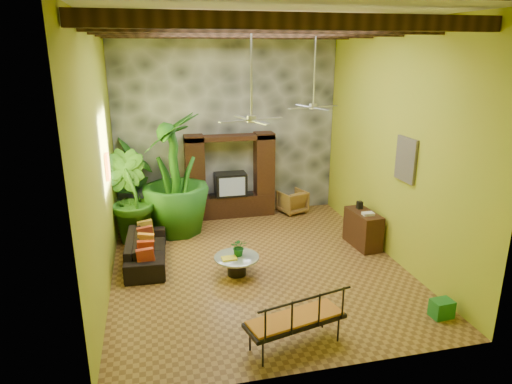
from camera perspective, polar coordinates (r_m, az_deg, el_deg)
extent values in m
plane|color=brown|center=(9.94, 0.11, -9.08)|extent=(7.00, 7.00, 0.00)
cube|color=silver|center=(8.92, 0.13, 21.06)|extent=(6.00, 7.00, 0.02)
cube|color=gold|center=(12.48, -3.65, 8.45)|extent=(6.00, 0.02, 5.00)
cube|color=gold|center=(8.92, -19.03, 3.94)|extent=(0.02, 7.00, 5.00)
cube|color=gold|center=(10.21, 16.81, 5.76)|extent=(0.02, 7.00, 5.00)
cube|color=#3B3F44|center=(12.42, -3.60, 8.41)|extent=(5.98, 0.10, 4.98)
cube|color=#341E10|center=(6.41, 5.88, 20.47)|extent=(5.95, 0.16, 0.22)
cube|color=#341E10|center=(7.65, 2.53, 20.01)|extent=(5.95, 0.16, 0.22)
cube|color=#341E10|center=(8.91, 0.13, 19.65)|extent=(5.95, 0.16, 0.22)
cube|color=#341E10|center=(10.17, -1.67, 19.36)|extent=(5.95, 0.16, 0.22)
cube|color=#341E10|center=(11.45, -3.06, 19.12)|extent=(5.95, 0.16, 0.22)
cube|color=black|center=(12.67, -3.18, -1.67)|extent=(2.40, 0.50, 0.60)
cube|color=black|center=(12.25, -7.64, 2.43)|extent=(0.50, 0.48, 2.00)
cube|color=black|center=(12.57, 1.01, 2.96)|extent=(0.50, 0.48, 2.00)
cube|color=black|center=(12.18, -3.33, 6.81)|extent=(2.40, 0.48, 0.12)
cube|color=black|center=(12.46, -3.21, 0.99)|extent=(0.85, 0.52, 0.62)
cube|color=#8C99A8|center=(12.20, -2.99, 0.65)|extent=(0.70, 0.02, 0.50)
cylinder|color=#A7A7AC|center=(8.47, -0.59, 15.17)|extent=(0.04, 0.04, 1.80)
cylinder|color=#A7A7AC|center=(8.55, -0.57, 9.13)|extent=(0.18, 0.18, 0.12)
cube|color=#A7A7AC|center=(8.73, 1.55, 9.16)|extent=(0.58, 0.26, 0.01)
cube|color=#A7A7AC|center=(8.87, -1.67, 9.29)|extent=(0.26, 0.58, 0.01)
cube|color=#A7A7AC|center=(8.40, -2.77, 8.82)|extent=(0.58, 0.26, 0.01)
cube|color=#A7A7AC|center=(8.24, 0.61, 8.68)|extent=(0.26, 0.58, 0.01)
cylinder|color=#A7A7AC|center=(10.52, 7.37, 15.46)|extent=(0.04, 0.04, 1.80)
cylinder|color=#A7A7AC|center=(10.59, 7.18, 10.59)|extent=(0.18, 0.18, 0.12)
cube|color=#A7A7AC|center=(10.80, 8.76, 10.55)|extent=(0.58, 0.26, 0.01)
cube|color=#A7A7AC|center=(10.88, 6.07, 10.70)|extent=(0.26, 0.58, 0.01)
cube|color=#A7A7AC|center=(10.39, 5.52, 10.40)|extent=(0.58, 0.26, 0.01)
cube|color=#A7A7AC|center=(10.30, 8.34, 10.24)|extent=(0.26, 0.58, 0.01)
cube|color=orange|center=(9.97, -18.09, 3.02)|extent=(0.06, 0.32, 0.55)
cube|color=navy|center=(9.73, 18.24, 3.87)|extent=(0.06, 0.70, 0.90)
imported|color=black|center=(10.19, -13.56, -7.02)|extent=(0.90, 2.10, 0.60)
imported|color=olive|center=(12.94, 4.56, -1.19)|extent=(0.87, 0.89, 0.64)
imported|color=#205917|center=(12.26, -14.93, 1.24)|extent=(1.34, 1.45, 2.29)
imported|color=#255817|center=(11.14, -15.68, -0.69)|extent=(1.55, 1.51, 2.19)
imported|color=#205D18|center=(11.32, -10.16, 2.17)|extent=(2.09, 2.09, 3.02)
cylinder|color=black|center=(9.47, -2.42, -9.27)|extent=(0.39, 0.39, 0.36)
cylinder|color=#B6C3BF|center=(9.39, -2.44, -8.18)|extent=(0.92, 0.92, 0.04)
imported|color=#175A1E|center=(9.35, -2.12, -6.87)|extent=(0.39, 0.36, 0.38)
cube|color=yellow|center=(9.27, -3.37, -8.28)|extent=(0.30, 0.22, 0.03)
cube|color=black|center=(7.29, 4.92, -15.71)|extent=(1.66, 0.88, 0.06)
cube|color=orange|center=(7.27, 4.93, -15.45)|extent=(1.57, 0.81, 0.06)
cube|color=black|center=(6.92, 5.73, -15.07)|extent=(1.54, 0.41, 0.54)
cube|color=#392412|center=(10.98, 13.21, -4.52)|extent=(0.55, 1.08, 0.84)
cube|color=#1D6F1F|center=(8.72, 22.20, -13.34)|extent=(0.38, 0.29, 0.32)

